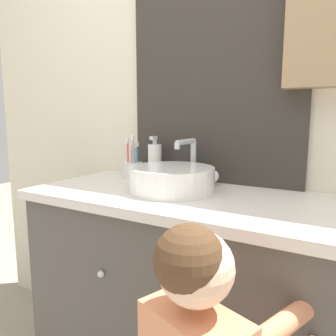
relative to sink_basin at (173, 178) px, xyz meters
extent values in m
cube|color=beige|center=(0.21, 0.29, 0.31)|extent=(3.20, 0.06, 2.50)
cube|color=#332D28|center=(0.06, 0.25, 0.32)|extent=(0.77, 0.02, 1.25)
cube|color=#B2C1CC|center=(0.06, 0.24, 0.32)|extent=(0.71, 0.01, 1.19)
cube|color=#4C4742|center=(0.21, -0.02, -0.51)|extent=(1.45, 0.51, 0.86)
cube|color=beige|center=(0.21, -0.02, -0.07)|extent=(1.49, 0.55, 0.03)
sphere|color=silver|center=(-0.13, -0.28, -0.30)|extent=(0.02, 0.02, 0.02)
cylinder|color=white|center=(0.00, -0.01, 0.00)|extent=(0.32, 0.32, 0.09)
cylinder|color=silver|center=(0.00, -0.01, 0.04)|extent=(0.27, 0.27, 0.01)
cylinder|color=silver|center=(0.00, 0.18, 0.04)|extent=(0.02, 0.02, 0.18)
cylinder|color=silver|center=(0.00, 0.11, 0.13)|extent=(0.02, 0.15, 0.02)
cylinder|color=silver|center=(0.00, 0.04, 0.12)|extent=(0.02, 0.02, 0.02)
sphere|color=white|center=(0.09, 0.18, -0.01)|extent=(0.06, 0.06, 0.06)
cylinder|color=silver|center=(-0.29, 0.14, -0.01)|extent=(0.09, 0.09, 0.07)
cylinder|color=#47B26B|center=(-0.28, 0.14, 0.04)|extent=(0.01, 0.01, 0.15)
cube|color=white|center=(-0.28, 0.14, 0.10)|extent=(0.01, 0.02, 0.02)
cylinder|color=#3884DB|center=(-0.28, 0.16, 0.04)|extent=(0.01, 0.01, 0.15)
cube|color=white|center=(-0.28, 0.16, 0.11)|extent=(0.01, 0.02, 0.02)
cylinder|color=#8E56B7|center=(-0.30, 0.15, 0.03)|extent=(0.01, 0.01, 0.14)
cube|color=white|center=(-0.30, 0.15, 0.09)|extent=(0.01, 0.02, 0.02)
cylinder|color=#D6423D|center=(-0.31, 0.13, 0.05)|extent=(0.01, 0.01, 0.17)
cube|color=white|center=(-0.31, 0.13, 0.12)|extent=(0.01, 0.02, 0.02)
cylinder|color=pink|center=(-0.28, 0.12, 0.05)|extent=(0.01, 0.01, 0.19)
cube|color=white|center=(-0.28, 0.12, 0.14)|extent=(0.01, 0.02, 0.02)
cylinder|color=white|center=(-0.19, 0.17, 0.03)|extent=(0.06, 0.06, 0.16)
cylinder|color=silver|center=(-0.19, 0.17, 0.12)|extent=(0.02, 0.02, 0.02)
cube|color=silver|center=(-0.19, 0.16, 0.14)|extent=(0.02, 0.03, 0.02)
sphere|color=beige|center=(0.34, -0.51, -0.07)|extent=(0.16, 0.16, 0.16)
sphere|color=#4C331E|center=(0.33, -0.53, -0.04)|extent=(0.14, 0.14, 0.14)
cylinder|color=tan|center=(0.49, -0.34, -0.24)|extent=(0.15, 0.30, 0.05)
cylinder|color=#D6423D|center=(0.54, -0.20, -0.20)|extent=(0.02, 0.05, 0.12)
camera|label=1|loc=(0.60, -1.07, 0.23)|focal=35.00mm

